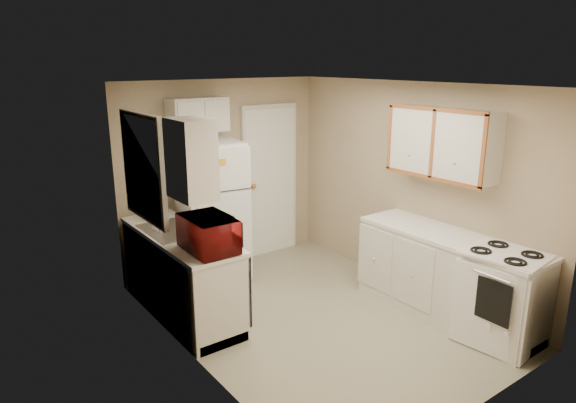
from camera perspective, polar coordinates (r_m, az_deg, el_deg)
floor at (r=5.60m, az=3.13°, el=-12.55°), size 3.80×3.80×0.00m
ceiling at (r=4.94m, az=3.54°, el=12.82°), size 3.80×3.80×0.00m
wall_left at (r=4.42m, az=-10.82°, el=-3.68°), size 3.80×3.80×0.00m
wall_right at (r=6.10m, az=13.48°, el=1.54°), size 3.80×3.80×0.00m
wall_back at (r=6.66m, az=-7.20°, el=3.01°), size 2.80×2.80×0.00m
wall_front at (r=3.96m, az=21.33°, el=-6.81°), size 2.80×2.80×0.00m
left_counter at (r=5.57m, az=-11.74°, el=-7.89°), size 0.60×1.80×0.90m
dishwasher at (r=5.18m, az=-5.96°, el=-8.98°), size 0.03×0.58×0.72m
sink at (r=5.55m, az=-12.63°, el=-3.48°), size 0.54×0.74×0.16m
microwave at (r=4.84m, az=-8.77°, el=-3.73°), size 0.60×0.34×0.39m
soap_bottle at (r=5.87m, az=-14.88°, el=-1.14°), size 0.12×0.12×0.22m
window_blinds at (r=5.26m, az=-15.69°, el=3.65°), size 0.10×0.98×1.08m
upper_cabinet_left at (r=4.52m, az=-10.72°, el=4.65°), size 0.30×0.45×0.70m
refrigerator at (r=6.26m, az=-8.59°, el=-1.11°), size 0.79×0.77×1.72m
cabinet_over_fridge at (r=6.22m, az=-10.01°, el=9.48°), size 0.70×0.30×0.40m
interior_door at (r=7.03m, az=-2.02°, el=2.28°), size 0.86×0.06×2.08m
right_counter at (r=5.65m, az=17.23°, el=-7.92°), size 0.60×2.00×0.90m
stove at (r=5.32m, az=22.52°, el=-10.28°), size 0.65×0.76×0.84m
upper_cabinet_right at (r=5.57m, az=16.79°, el=6.29°), size 0.30×1.20×0.70m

